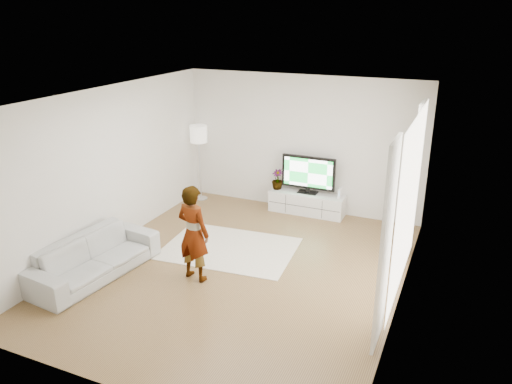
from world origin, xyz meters
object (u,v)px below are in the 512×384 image
at_px(television, 308,173).
at_px(sofa, 94,257).
at_px(player, 193,233).
at_px(rug, 230,248).
at_px(floor_lamp, 199,137).
at_px(media_console, 307,203).

height_order(television, sofa, television).
bearing_deg(sofa, player, -63.39).
height_order(rug, floor_lamp, floor_lamp).
bearing_deg(floor_lamp, media_console, 3.48).
xyz_separation_m(television, player, (-0.76, -3.31, -0.08)).
bearing_deg(rug, media_console, 71.27).
distance_m(sofa, floor_lamp, 3.84).
xyz_separation_m(rug, sofa, (-1.54, -1.68, 0.31)).
xyz_separation_m(media_console, rug, (-0.72, -2.14, -0.21)).
bearing_deg(rug, player, -91.55).
bearing_deg(media_console, television, 90.00).
distance_m(television, sofa, 4.50).
xyz_separation_m(sofa, floor_lamp, (-0.17, 3.67, 1.09)).
distance_m(rug, sofa, 2.30).
relative_size(media_console, sofa, 0.72).
height_order(media_console, floor_lamp, floor_lamp).
relative_size(media_console, player, 1.02).
bearing_deg(player, sofa, 29.74).
height_order(rug, sofa, sofa).
relative_size(player, floor_lamp, 0.92).
xyz_separation_m(player, floor_lamp, (-1.68, 3.13, 0.63)).
relative_size(player, sofa, 0.71).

